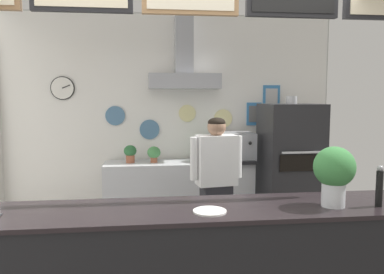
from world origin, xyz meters
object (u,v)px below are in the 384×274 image
shop_worker (216,186)px  pepper_grinder (379,186)px  potted_basil (202,150)px  espresso_machine (235,147)px  condiment_plate (210,211)px  potted_oregano (130,153)px  pizza_oven (290,168)px  potted_sage (154,153)px  basil_vase (334,173)px

shop_worker → pepper_grinder: (0.85, -1.50, 0.32)m
potted_basil → espresso_machine: bearing=-4.5°
condiment_plate → potted_oregano: bearing=103.1°
pizza_oven → pepper_grinder: bearing=-96.7°
espresso_machine → condiment_plate: 2.71m
potted_sage → condiment_plate: 2.64m
condiment_plate → pepper_grinder: size_ratio=0.77×
pepper_grinder → condiment_plate: bearing=179.6°
potted_sage → potted_oregano: bearing=176.4°
condiment_plate → basil_vase: 0.89m
shop_worker → pepper_grinder: 1.75m
potted_basil → potted_sage: potted_basil is taller
espresso_machine → basil_vase: (0.09, -2.56, 0.16)m
shop_worker → basil_vase: shop_worker is taller
potted_basil → potted_oregano: (-0.95, 0.01, -0.02)m
pizza_oven → shop_worker: (-1.13, -0.85, -0.00)m
pizza_oven → potted_sage: bearing=170.9°
pizza_oven → potted_basil: bearing=165.5°
shop_worker → potted_oregano: size_ratio=6.72×
potted_sage → condiment_plate: size_ratio=0.97×
potted_basil → basil_vase: bearing=-78.6°
potted_sage → potted_basil: bearing=0.8°
shop_worker → condiment_plate: 1.54m
espresso_machine → condiment_plate: size_ratio=2.41×
pizza_oven → potted_sage: size_ratio=8.38×
potted_sage → pepper_grinder: pepper_grinder is taller
potted_sage → pepper_grinder: (1.47, -2.63, 0.13)m
potted_sage → pizza_oven: bearing=-9.1°
potted_basil → pepper_grinder: size_ratio=0.98×
potted_basil → potted_oregano: 0.95m
espresso_machine → condiment_plate: bearing=-106.5°
shop_worker → potted_sage: bearing=-70.3°
espresso_machine → pepper_grinder: bearing=-81.3°
espresso_machine → potted_oregano: bearing=178.1°
pizza_oven → pepper_grinder: (-0.28, -2.35, 0.32)m
shop_worker → basil_vase: (0.54, -1.46, 0.41)m
potted_sage → basil_vase: bearing=-65.8°
potted_basil → condiment_plate: potted_basil is taller
pizza_oven → potted_basil: 1.17m
shop_worker → potted_oregano: shop_worker is taller
potted_basil → potted_sage: 0.64m
potted_oregano → basil_vase: (1.47, -2.61, 0.22)m
espresso_machine → potted_basil: bearing=175.5°
basil_vase → espresso_machine: bearing=92.0°
potted_basil → pepper_grinder: (0.83, -2.64, 0.11)m
shop_worker → potted_oregano: 1.49m
shop_worker → potted_sage: 1.31m
pizza_oven → pepper_grinder: 2.39m
potted_basil → potted_oregano: potted_basil is taller
pizza_oven → condiment_plate: size_ratio=8.11×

